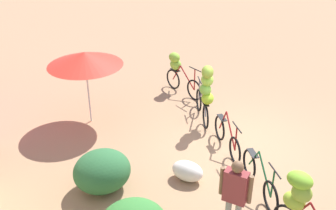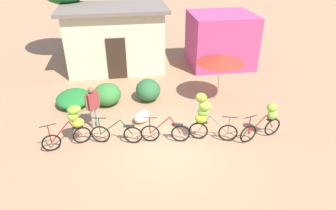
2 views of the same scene
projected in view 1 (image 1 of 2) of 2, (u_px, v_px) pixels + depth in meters
The scene contains 10 objects.
ground_plane at pixel (238, 147), 9.56m from camera, with size 60.00×60.00×0.00m, color #A17C57.
hedge_bush_mid at pixel (102, 171), 7.96m from camera, with size 1.03×1.18×0.90m, color #2D6636.
market_umbrella at pixel (85, 59), 9.83m from camera, with size 1.93×1.93×1.99m.
bicycle_leftmost at pixel (302, 203), 6.53m from camera, with size 1.52×0.66×1.42m.
bicycle_near_pile at pixel (259, 178), 7.91m from camera, with size 1.70×0.39×0.97m.
bicycle_center_loaded at pixel (227, 137), 9.28m from camera, with size 1.63×0.33×0.98m.
bicycle_by_shop at pixel (206, 90), 10.07m from camera, with size 1.57×0.61×1.74m.
bicycle_rightmost at pixel (178, 70), 11.99m from camera, with size 1.62×0.58×1.25m.
produce_sack at pixel (187, 171), 8.34m from camera, with size 0.70×0.44×0.44m, color silver.
person_vendor at pixel (235, 191), 6.62m from camera, with size 0.47×0.41×1.58m.
Camera 1 is at (-6.71, 4.68, 5.34)m, focal length 41.75 mm.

